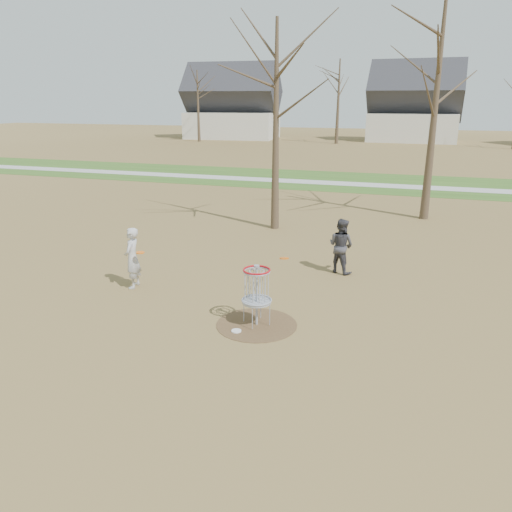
# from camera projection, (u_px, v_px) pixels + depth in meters

# --- Properties ---
(ground) EXTENTS (160.00, 160.00, 0.00)m
(ground) POSITION_uv_depth(u_px,v_px,m) (257.00, 325.00, 11.05)
(ground) COLOR brown
(ground) RESTS_ON ground
(green_band) EXTENTS (160.00, 8.00, 0.01)m
(green_band) POSITION_uv_depth(u_px,v_px,m) (363.00, 182.00, 30.11)
(green_band) COLOR #2D5119
(green_band) RESTS_ON ground
(footpath) EXTENTS (160.00, 1.50, 0.01)m
(footpath) POSITION_uv_depth(u_px,v_px,m) (361.00, 184.00, 29.20)
(footpath) COLOR #9E9E99
(footpath) RESTS_ON green_band
(dirt_circle) EXTENTS (1.80, 1.80, 0.01)m
(dirt_circle) POSITION_uv_depth(u_px,v_px,m) (257.00, 324.00, 11.05)
(dirt_circle) COLOR #47331E
(dirt_circle) RESTS_ON ground
(player_standing) EXTENTS (0.49, 0.65, 1.62)m
(player_standing) POSITION_uv_depth(u_px,v_px,m) (132.00, 258.00, 13.02)
(player_standing) COLOR #B4B4B4
(player_standing) RESTS_ON ground
(player_throwing) EXTENTS (0.95, 0.87, 1.58)m
(player_throwing) POSITION_uv_depth(u_px,v_px,m) (341.00, 246.00, 14.19)
(player_throwing) COLOR #3A393F
(player_throwing) RESTS_ON ground
(disc_grounded) EXTENTS (0.22, 0.22, 0.02)m
(disc_grounded) POSITION_uv_depth(u_px,v_px,m) (236.00, 331.00, 10.71)
(disc_grounded) COLOR silver
(disc_grounded) RESTS_ON dirt_circle
(discs_in_play) EXTENTS (4.01, 0.28, 0.24)m
(discs_in_play) POSITION_uv_depth(u_px,v_px,m) (212.00, 255.00, 12.17)
(discs_in_play) COLOR #E05C0B
(discs_in_play) RESTS_ON ground
(disc_golf_basket) EXTENTS (0.64, 0.64, 1.35)m
(disc_golf_basket) POSITION_uv_depth(u_px,v_px,m) (257.00, 286.00, 10.78)
(disc_golf_basket) COLOR #9EA3AD
(disc_golf_basket) RESTS_ON ground
(bare_trees) EXTENTS (52.62, 44.98, 9.00)m
(bare_trees) POSITION_uv_depth(u_px,v_px,m) (409.00, 92.00, 41.41)
(bare_trees) COLOR #382B1E
(bare_trees) RESTS_ON ground
(houses_row) EXTENTS (56.51, 10.01, 7.26)m
(houses_row) POSITION_uv_depth(u_px,v_px,m) (435.00, 111.00, 56.43)
(houses_row) COLOR silver
(houses_row) RESTS_ON ground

